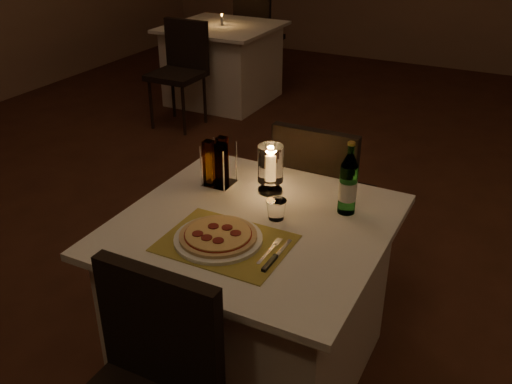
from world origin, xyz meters
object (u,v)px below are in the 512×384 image
at_px(main_table, 254,299).
at_px(water_bottle, 348,185).
at_px(tumbler, 276,209).
at_px(hurricane_candle, 271,165).
at_px(pizza, 218,235).
at_px(neighbor_table_left, 223,63).
at_px(chair_far, 320,190).
at_px(plate, 218,239).

relative_size(main_table, water_bottle, 3.38).
relative_size(main_table, tumbler, 12.67).
relative_size(water_bottle, hurricane_candle, 1.43).
bearing_deg(water_bottle, main_table, -140.62).
distance_m(main_table, pizza, 0.44).
xyz_separation_m(hurricane_candle, neighbor_table_left, (-1.90, 2.86, -0.49)).
bearing_deg(chair_far, neighbor_table_left, 129.06).
distance_m(plate, hurricane_candle, 0.45).
bearing_deg(pizza, neighbor_table_left, 119.96).
xyz_separation_m(main_table, water_bottle, (0.29, 0.24, 0.49)).
height_order(tumbler, hurricane_candle, hurricane_candle).
bearing_deg(neighbor_table_left, pizza, -60.04).
bearing_deg(chair_far, hurricane_candle, -96.68).
distance_m(chair_far, neighbor_table_left, 3.10).
height_order(pizza, water_bottle, water_bottle).
relative_size(chair_far, plate, 2.81).
xyz_separation_m(chair_far, tumbler, (0.06, -0.65, 0.23)).
relative_size(chair_far, hurricane_candle, 4.36).
bearing_deg(chair_far, pizza, -93.20).
bearing_deg(chair_far, tumbler, -84.33).
height_order(main_table, tumbler, tumbler).
xyz_separation_m(chair_far, neighbor_table_left, (-1.95, 2.40, -0.18)).
distance_m(hurricane_candle, neighbor_table_left, 3.47).
height_order(pizza, tumbler, tumbler).
distance_m(chair_far, tumbler, 0.69).
xyz_separation_m(plate, neighbor_table_left, (-1.90, 3.30, -0.38)).
bearing_deg(chair_far, main_table, -90.00).
bearing_deg(hurricane_candle, main_table, -78.16).
xyz_separation_m(plate, tumbler, (0.11, 0.24, 0.03)).
relative_size(chair_far, pizza, 3.21).
bearing_deg(water_bottle, tumbler, -142.38).
bearing_deg(main_table, neighbor_table_left, 122.03).
height_order(main_table, neighbor_table_left, same).
bearing_deg(tumbler, plate, -115.14).
relative_size(tumbler, hurricane_candle, 0.38).
bearing_deg(chair_far, water_bottle, -59.04).
bearing_deg(plate, tumbler, 64.86).
bearing_deg(neighbor_table_left, plate, -60.04).
height_order(pizza, hurricane_candle, hurricane_candle).
distance_m(pizza, hurricane_candle, 0.45).
distance_m(chair_far, pizza, 0.92).
relative_size(plate, water_bottle, 1.08).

